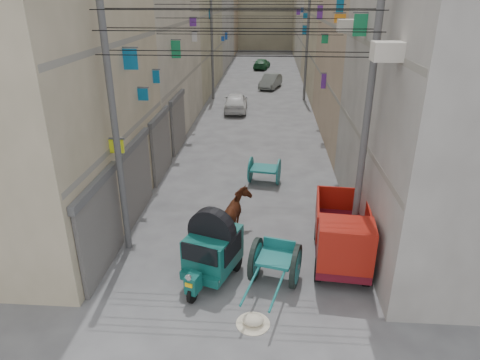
# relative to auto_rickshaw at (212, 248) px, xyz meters

# --- Properties ---
(building_row_left) EXTENTS (8.00, 62.00, 14.00)m
(building_row_left) POSITION_rel_auto_rickshaw_xyz_m (-7.36, 29.53, 5.47)
(building_row_left) COLOR #BBAA8E
(building_row_left) RESTS_ON ground
(building_row_right) EXTENTS (8.00, 62.00, 14.00)m
(building_row_right) POSITION_rel_auto_rickshaw_xyz_m (8.63, 29.53, 5.47)
(building_row_right) COLOR #A9A49E
(building_row_right) RESTS_ON ground
(end_cap_building) EXTENTS (22.00, 10.00, 13.00)m
(end_cap_building) POSITION_rel_auto_rickshaw_xyz_m (0.63, 61.41, 5.51)
(end_cap_building) COLOR #B0A88A
(end_cap_building) RESTS_ON ground
(shutters_left) EXTENTS (0.18, 14.40, 2.88)m
(shutters_left) POSITION_rel_auto_rickshaw_xyz_m (-3.28, 5.78, 0.50)
(shutters_left) COLOR #4A494E
(shutters_left) RESTS_ON ground
(signboards) EXTENTS (8.22, 40.52, 5.67)m
(signboards) POSITION_rel_auto_rickshaw_xyz_m (0.62, 17.06, 2.44)
(signboards) COLOR #0D6192
(signboards) RESTS_ON ground
(ac_units) EXTENTS (0.70, 6.55, 3.35)m
(ac_units) POSITION_rel_auto_rickshaw_xyz_m (4.28, 3.07, 6.44)
(ac_units) COLOR beige
(ac_units) RESTS_ON ground
(utility_poles) EXTENTS (7.40, 22.20, 8.00)m
(utility_poles) POSITION_rel_auto_rickshaw_xyz_m (0.63, 12.41, 3.01)
(utility_poles) COLOR #505052
(utility_poles) RESTS_ON ground
(overhead_cables) EXTENTS (7.40, 22.52, 1.12)m
(overhead_cables) POSITION_rel_auto_rickshaw_xyz_m (0.63, 9.81, 5.77)
(overhead_cables) COLOR black
(overhead_cables) RESTS_ON ground
(auto_rickshaw) EXTENTS (1.86, 2.48, 1.68)m
(auto_rickshaw) POSITION_rel_auto_rickshaw_xyz_m (0.00, 0.00, 0.00)
(auto_rickshaw) COLOR black
(auto_rickshaw) RESTS_ON ground
(tonga_cart) EXTENTS (1.69, 2.97, 1.26)m
(tonga_cart) POSITION_rel_auto_rickshaw_xyz_m (1.81, -0.10, -0.33)
(tonga_cart) COLOR black
(tonga_cart) RESTS_ON ground
(mini_truck) EXTENTS (1.86, 3.60, 1.95)m
(mini_truck) POSITION_rel_auto_rickshaw_xyz_m (3.80, 0.73, -0.06)
(mini_truck) COLOR black
(mini_truck) RESTS_ON ground
(second_cart) EXTENTS (1.47, 1.35, 1.15)m
(second_cart) POSITION_rel_auto_rickshaw_xyz_m (1.39, 6.96, -0.38)
(second_cart) COLOR #166160
(second_cart) RESTS_ON ground
(feed_sack) EXTENTS (0.54, 0.43, 0.27)m
(feed_sack) POSITION_rel_auto_rickshaw_xyz_m (1.26, -1.90, -0.86)
(feed_sack) COLOR beige
(feed_sack) RESTS_ON ground
(horse) EXTENTS (0.98, 1.88, 1.54)m
(horse) POSITION_rel_auto_rickshaw_xyz_m (0.52, 2.41, -0.22)
(horse) COLOR maroon
(horse) RESTS_ON ground
(distant_car_white) EXTENTS (1.65, 3.94, 1.33)m
(distant_car_white) POSITION_rel_auto_rickshaw_xyz_m (-0.84, 19.52, -0.33)
(distant_car_white) COLOR silver
(distant_car_white) RESTS_ON ground
(distant_car_grey) EXTENTS (2.17, 3.88, 1.21)m
(distant_car_grey) POSITION_rel_auto_rickshaw_xyz_m (1.59, 27.94, -0.39)
(distant_car_grey) COLOR #5A5F5C
(distant_car_grey) RESTS_ON ground
(distant_car_green) EXTENTS (2.02, 3.86, 1.07)m
(distant_car_green) POSITION_rel_auto_rickshaw_xyz_m (0.56, 38.83, -0.46)
(distant_car_green) COLOR #1D5730
(distant_car_green) RESTS_ON ground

